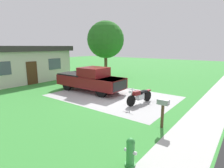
{
  "coord_description": "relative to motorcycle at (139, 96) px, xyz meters",
  "views": [
    {
      "loc": [
        -9.96,
        -7.47,
        3.46
      ],
      "look_at": [
        -0.08,
        -0.0,
        0.9
      ],
      "focal_mm": 29.31,
      "sensor_mm": 36.0,
      "label": 1
    }
  ],
  "objects": [
    {
      "name": "mailbox",
      "position": [
        -2.4,
        -2.42,
        0.51
      ],
      "size": [
        0.26,
        0.48,
        1.26
      ],
      "color": "#4C3823",
      "rests_on": "ground"
    },
    {
      "name": "shade_tree",
      "position": [
        6.88,
        8.21,
        3.71
      ],
      "size": [
        4.15,
        4.15,
        6.27
      ],
      "color": "brown",
      "rests_on": "ground"
    },
    {
      "name": "neighbor_house",
      "position": [
        -0.75,
        13.29,
        1.32
      ],
      "size": [
        9.6,
        5.6,
        3.5
      ],
      "color": "beige",
      "rests_on": "ground"
    },
    {
      "name": "fire_hydrant",
      "position": [
        -5.44,
        -2.68,
        -0.05
      ],
      "size": [
        0.32,
        0.4,
        0.87
      ],
      "color": "#2D8C38",
      "rests_on": "ground"
    },
    {
      "name": "ground_plane",
      "position": [
        0.35,
        2.31,
        -0.47
      ],
      "size": [
        80.0,
        80.0,
        0.0
      ],
      "primitive_type": "plane",
      "color": "#3B913B"
    },
    {
      "name": "motorcycle",
      "position": [
        0.0,
        0.0,
        0.0
      ],
      "size": [
        2.19,
        0.78,
        1.09
      ],
      "color": "black",
      "rests_on": "ground"
    },
    {
      "name": "sidewalk_strip",
      "position": [
        0.35,
        -3.69,
        -0.47
      ],
      "size": [
        36.0,
        1.8,
        0.01
      ],
      "primitive_type": "cube",
      "color": "#B9B9B3",
      "rests_on": "ground"
    },
    {
      "name": "driveway_pad",
      "position": [
        0.35,
        2.31,
        -0.47
      ],
      "size": [
        5.74,
        8.43,
        0.01
      ],
      "primitive_type": "cube",
      "color": "#B0B0B0",
      "rests_on": "ground"
    },
    {
      "name": "pickup_truck",
      "position": [
        0.49,
        4.67,
        0.48
      ],
      "size": [
        2.13,
        5.67,
        1.9
      ],
      "color": "black",
      "rests_on": "ground"
    }
  ]
}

